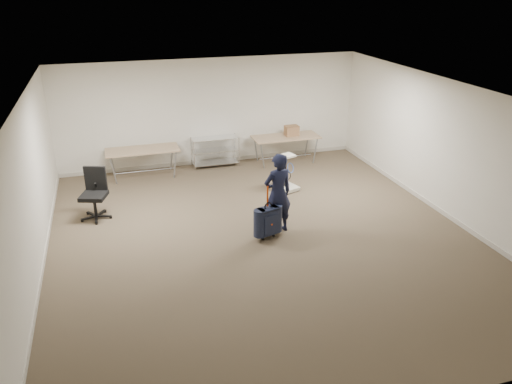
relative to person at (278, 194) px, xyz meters
name	(u,v)px	position (x,y,z in m)	size (l,w,h in m)	color
ground	(263,237)	(-0.36, -0.16, -0.82)	(9.00, 9.00, 0.00)	#4E402F
room_shell	(244,206)	(-0.36, 1.22, -0.76)	(8.00, 9.00, 9.00)	silver
folding_table_left	(142,151)	(-2.26, 3.79, -0.14)	(1.80, 0.75, 0.73)	tan
folding_table_right	(286,138)	(1.54, 3.79, -0.14)	(1.80, 0.75, 0.73)	tan
wire_shelf	(215,150)	(-0.36, 4.04, -0.37)	(1.22, 0.47, 0.80)	silver
person	(278,194)	(0.00, 0.00, 0.00)	(0.59, 0.39, 1.63)	black
suitcase	(268,221)	(-0.27, -0.22, -0.45)	(0.45, 0.34, 1.09)	black
office_chair	(95,203)	(-3.43, 1.69, -0.49)	(0.65, 0.65, 1.07)	black
equipment_cart	(286,181)	(0.89, 1.91, -0.58)	(0.61, 0.61, 0.89)	silver
cardboard_box	(292,131)	(1.72, 3.82, 0.05)	(0.36, 0.27, 0.27)	brown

